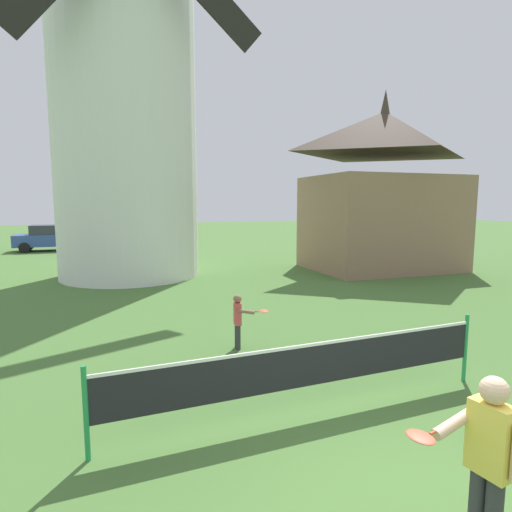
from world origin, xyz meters
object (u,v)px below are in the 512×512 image
(tennis_net, at_px, (311,365))
(parked_car_blue, at_px, (52,237))
(chapel, at_px, (382,194))
(player_near, at_px, (488,454))
(player_far, at_px, (239,318))
(windmill, at_px, (123,64))

(tennis_net, bearing_deg, parked_car_blue, 101.93)
(tennis_net, relative_size, chapel, 0.75)
(player_near, relative_size, player_far, 1.38)
(windmill, distance_m, chapel, 11.58)
(parked_car_blue, relative_size, chapel, 0.55)
(windmill, height_order, player_far, windmill)
(windmill, distance_m, parked_car_blue, 13.67)
(parked_car_blue, xyz_separation_m, chapel, (13.97, -13.22, 2.47))
(player_near, relative_size, parked_car_blue, 0.36)
(windmill, height_order, parked_car_blue, windmill)
(tennis_net, xyz_separation_m, chapel, (9.06, 10.03, 2.59))
(player_far, bearing_deg, tennis_net, -88.92)
(player_far, xyz_separation_m, parked_car_blue, (-4.86, 20.48, 0.19))
(player_far, distance_m, chapel, 11.95)
(windmill, distance_m, player_near, 16.47)
(parked_car_blue, bearing_deg, player_near, -78.73)
(parked_car_blue, height_order, chapel, chapel)
(player_near, bearing_deg, parked_car_blue, 101.27)
(windmill, height_order, chapel, windmill)
(windmill, bearing_deg, tennis_net, -84.11)
(tennis_net, distance_m, chapel, 13.76)
(tennis_net, relative_size, player_near, 3.81)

